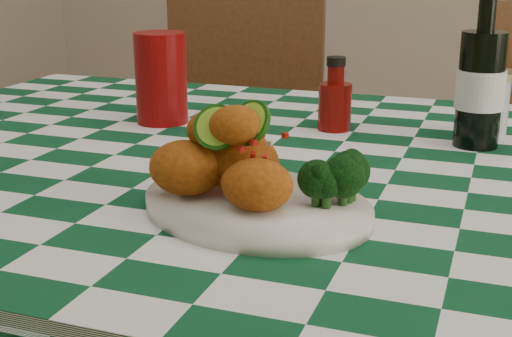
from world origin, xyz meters
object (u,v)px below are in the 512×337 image
(fried_chicken_pile, at_px, (239,152))
(red_tumbler, at_px, (161,78))
(wooden_chair_left, at_px, (229,175))
(plate, at_px, (256,206))
(ketchup_bottle, at_px, (335,94))
(beer_bottle, at_px, (482,67))
(mason_jar, at_px, (485,104))

(fried_chicken_pile, bearing_deg, red_tumbler, 127.83)
(wooden_chair_left, bearing_deg, plate, -74.05)
(red_tumbler, bearing_deg, fried_chicken_pile, -52.17)
(ketchup_bottle, xyz_separation_m, beer_bottle, (0.23, -0.03, 0.06))
(red_tumbler, relative_size, wooden_chair_left, 0.16)
(fried_chicken_pile, distance_m, wooden_chair_left, 1.12)
(plate, bearing_deg, wooden_chair_left, 113.64)
(red_tumbler, xyz_separation_m, ketchup_bottle, (0.30, 0.05, -0.02))
(mason_jar, distance_m, beer_bottle, 0.09)
(beer_bottle, distance_m, wooden_chair_left, 0.97)
(mason_jar, bearing_deg, fried_chicken_pile, -118.69)
(fried_chicken_pile, distance_m, red_tumbler, 0.47)
(plate, distance_m, ketchup_bottle, 0.43)
(plate, relative_size, mason_jar, 2.63)
(red_tumbler, height_order, ketchup_bottle, red_tumbler)
(red_tumbler, distance_m, wooden_chair_left, 0.72)
(beer_bottle, relative_size, wooden_chair_left, 0.25)
(fried_chicken_pile, relative_size, red_tumbler, 1.07)
(ketchup_bottle, bearing_deg, plate, -88.55)
(red_tumbler, relative_size, ketchup_bottle, 1.28)
(mason_jar, xyz_separation_m, wooden_chair_left, (-0.66, 0.52, -0.35))
(red_tumbler, xyz_separation_m, wooden_chair_left, (-0.12, 0.61, -0.37))
(mason_jar, relative_size, beer_bottle, 0.44)
(ketchup_bottle, height_order, mason_jar, ketchup_bottle)
(ketchup_bottle, bearing_deg, wooden_chair_left, 127.03)
(wooden_chair_left, bearing_deg, mason_jar, -46.05)
(wooden_chair_left, bearing_deg, red_tumbler, -86.70)
(mason_jar, bearing_deg, ketchup_bottle, -172.26)
(ketchup_bottle, bearing_deg, beer_bottle, -6.88)
(beer_bottle, xyz_separation_m, wooden_chair_left, (-0.65, 0.58, -0.42))
(fried_chicken_pile, height_order, red_tumbler, red_tumbler)
(plate, bearing_deg, mason_jar, 63.32)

